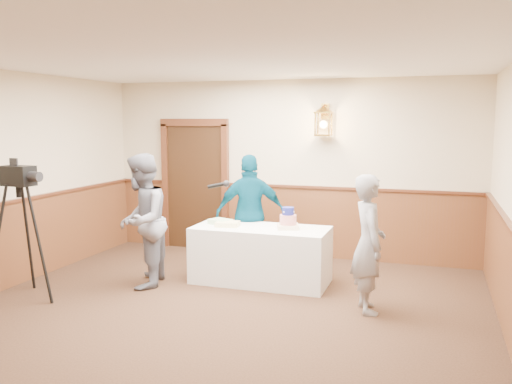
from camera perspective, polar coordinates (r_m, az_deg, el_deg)
ground at (r=5.75m, az=-6.14°, el=-14.59°), size 7.00×7.00×0.00m
room_shell at (r=5.80m, az=-4.97°, el=1.17°), size 6.02×7.02×2.81m
display_table at (r=7.30m, az=0.50°, el=-6.63°), size 1.80×0.80×0.75m
tiered_cake at (r=7.13m, az=3.39°, el=-2.98°), size 0.35×0.35×0.28m
sheet_cake_yellow at (r=7.29m, az=-3.02°, el=-3.38°), size 0.33×0.27×0.06m
sheet_cake_green at (r=7.46m, az=-3.78°, el=-3.12°), size 0.34×0.31×0.07m
interviewer at (r=7.18m, az=-11.93°, el=-2.98°), size 1.59×0.99×1.74m
baker at (r=6.25m, az=11.76°, el=-5.34°), size 0.55×0.67×1.57m
assistant_p at (r=7.74m, az=-0.57°, el=-2.27°), size 1.07×0.78×1.69m
tv_camera_rig at (r=7.13m, az=-23.46°, el=-4.67°), size 0.64×0.60×1.63m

